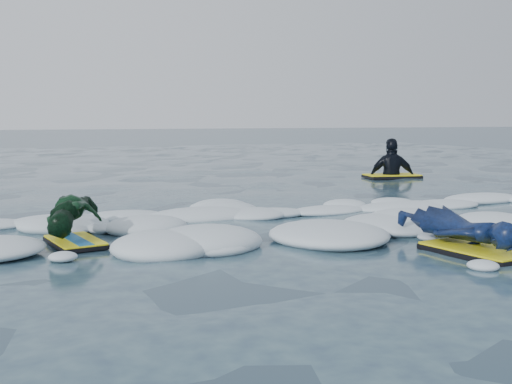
% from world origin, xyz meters
% --- Properties ---
extents(ground, '(120.00, 120.00, 0.00)m').
position_xyz_m(ground, '(0.00, 0.00, 0.00)').
color(ground, '#1A343E').
rests_on(ground, ground).
extents(foam_band, '(12.00, 3.10, 0.30)m').
position_xyz_m(foam_band, '(0.00, 1.03, 0.00)').
color(foam_band, silver).
rests_on(foam_band, ground).
extents(prone_woman_unit, '(0.73, 1.52, 0.37)m').
position_xyz_m(prone_woman_unit, '(1.78, -1.09, 0.19)').
color(prone_woman_unit, black).
rests_on(prone_woman_unit, ground).
extents(prone_child_unit, '(0.83, 1.29, 0.47)m').
position_xyz_m(prone_child_unit, '(-1.62, 0.54, 0.24)').
color(prone_child_unit, black).
rests_on(prone_child_unit, ground).
extents(waiting_rider_unit, '(1.18, 0.74, 1.67)m').
position_xyz_m(waiting_rider_unit, '(4.91, 5.34, -0.01)').
color(waiting_rider_unit, black).
rests_on(waiting_rider_unit, ground).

